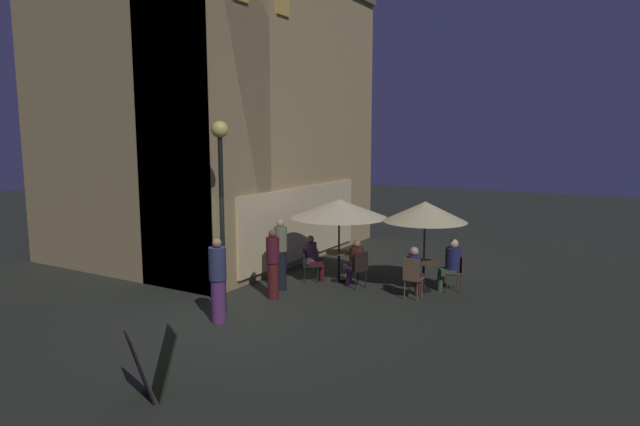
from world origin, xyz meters
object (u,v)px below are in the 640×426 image
(patio_umbrella_1, at_px, (425,212))
(cafe_chair_3, at_px, (456,269))
(cafe_chair_2, at_px, (412,275))
(patron_seated_2, at_px, (415,269))
(patron_seated_3, at_px, (451,262))
(cafe_chair_1, at_px, (359,267))
(cafe_table_0, at_px, (339,260))
(patron_standing_4, at_px, (281,254))
(cafe_table_1, at_px, (424,270))
(patron_standing_5, at_px, (218,281))
(menu_sandwich_board, at_px, (152,365))
(patio_umbrella_0, at_px, (339,209))
(patron_seated_0, at_px, (312,256))
(street_lamp_near_corner, at_px, (221,174))
(cafe_chair_0, at_px, (307,262))
(patron_standing_6, at_px, (273,264))
(patron_seated_1, at_px, (355,260))

(patio_umbrella_1, relative_size, cafe_chair_3, 2.50)
(cafe_chair_2, height_order, patron_seated_2, patron_seated_2)
(patron_seated_3, bearing_deg, patio_umbrella_1, -0.00)
(patron_seated_2, bearing_deg, cafe_chair_1, 85.77)
(cafe_table_0, height_order, patron_standing_4, patron_standing_4)
(cafe_table_1, height_order, cafe_chair_1, cafe_chair_1)
(cafe_table_1, bearing_deg, patio_umbrella_1, 26.57)
(patio_umbrella_1, xyz_separation_m, patron_standing_5, (-4.28, 2.86, -1.09))
(menu_sandwich_board, relative_size, patio_umbrella_0, 0.39)
(cafe_table_1, xyz_separation_m, patron_seated_0, (-0.64, 2.80, 0.17))
(cafe_chair_2, height_order, patron_standing_4, patron_standing_4)
(street_lamp_near_corner, xyz_separation_m, cafe_table_1, (3.69, -3.21, -2.49))
(cafe_chair_1, height_order, cafe_chair_3, cafe_chair_1)
(cafe_chair_0, relative_size, patron_seated_2, 0.71)
(street_lamp_near_corner, xyz_separation_m, cafe_chair_1, (3.10, -1.74, -2.45))
(menu_sandwich_board, xyz_separation_m, patron_standing_6, (4.87, 1.27, 0.33))
(patio_umbrella_0, distance_m, cafe_chair_3, 3.31)
(cafe_table_1, distance_m, patron_seated_0, 2.88)
(cafe_chair_0, bearing_deg, patron_seated_0, -0.00)
(patron_seated_0, bearing_deg, patron_seated_3, -20.27)
(cafe_chair_3, xyz_separation_m, patron_standing_5, (-4.67, 3.56, 0.33))
(cafe_table_1, xyz_separation_m, cafe_chair_0, (-0.72, 2.92, 0.01))
(cafe_chair_0, bearing_deg, patron_standing_6, -123.74)
(cafe_table_1, xyz_separation_m, patron_seated_3, (0.33, -0.58, 0.22))
(cafe_table_1, bearing_deg, patron_seated_3, -60.36)
(cafe_table_0, distance_m, patron_seated_0, 0.71)
(patron_seated_1, bearing_deg, patron_standing_4, 62.58)
(patron_standing_4, bearing_deg, patio_umbrella_0, -55.31)
(patio_umbrella_1, bearing_deg, cafe_chair_1, 111.80)
(patio_umbrella_1, bearing_deg, patron_seated_1, 108.26)
(patron_seated_0, distance_m, patron_standing_5, 3.64)
(street_lamp_near_corner, xyz_separation_m, cafe_table_0, (3.46, -0.97, -2.46))
(patio_umbrella_1, bearing_deg, cafe_chair_0, 103.86)
(patio_umbrella_1, height_order, cafe_chair_1, patio_umbrella_1)
(street_lamp_near_corner, xyz_separation_m, patron_standing_6, (1.32, -0.37, -2.17))
(cafe_table_1, bearing_deg, cafe_chair_0, 103.86)
(cafe_chair_3, xyz_separation_m, patron_seated_2, (-1.07, 0.69, 0.15))
(cafe_chair_2, bearing_deg, patron_standing_4, 103.89)
(cafe_chair_1, bearing_deg, patron_seated_1, 0.00)
(patron_seated_2, xyz_separation_m, patron_standing_6, (-1.69, 2.86, 0.14))
(patron_seated_0, bearing_deg, patio_umbrella_1, -23.45)
(cafe_table_0, xyz_separation_m, patron_standing_4, (-1.43, 0.87, 0.35))
(cafe_chair_1, height_order, patron_seated_1, patron_seated_1)
(cafe_chair_0, bearing_deg, cafe_chair_1, -31.12)
(street_lamp_near_corner, distance_m, patron_seated_2, 4.98)
(cafe_chair_0, xyz_separation_m, patron_standing_4, (-0.94, 0.19, 0.37))
(cafe_chair_2, bearing_deg, patio_umbrella_1, 0.00)
(cafe_table_0, xyz_separation_m, patron_standing_6, (-2.14, 0.60, 0.28))
(patron_seated_3, bearing_deg, patio_umbrella_0, -18.49)
(patron_seated_3, bearing_deg, street_lamp_near_corner, 16.97)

